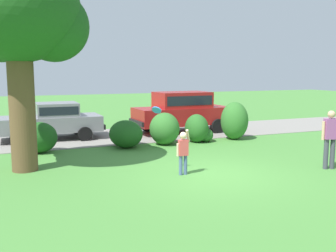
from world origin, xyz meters
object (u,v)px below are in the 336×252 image
parked_suv (182,110)px  child_thrower (183,150)px  parked_sedan (52,120)px  frisbee (157,110)px  oak_tree_large (20,18)px  adult_onlooker (330,136)px

parked_suv → child_thrower: bearing=-114.0°
parked_sedan → parked_suv: size_ratio=0.92×
frisbee → child_thrower: bearing=-40.9°
oak_tree_large → child_thrower: (4.01, -2.30, -3.64)m
child_thrower → frisbee: bearing=139.1°
parked_suv → adult_onlooker: size_ratio=2.74×
parked_sedan → frisbee: (2.18, -6.82, 0.95)m
frisbee → adult_onlooker: size_ratio=0.19×
oak_tree_large → frisbee: oak_tree_large is taller
frisbee → parked_sedan: bearing=107.7°
parked_suv → frisbee: size_ratio=14.58×
parked_suv → frisbee: (-3.72, -6.50, 0.72)m
frisbee → parked_suv: bearing=60.2°
oak_tree_large → parked_suv: oak_tree_large is taller
adult_onlooker → child_thrower: bearing=166.5°
parked_sedan → adult_onlooker: bearing=-49.9°
parked_sedan → child_thrower: 7.84m
child_thrower → parked_sedan: bearing=110.7°
oak_tree_large → parked_sedan: bearing=76.2°
parked_sedan → child_thrower: (2.77, -7.33, -0.13)m
parked_sedan → frisbee: frisbee is taller
child_thrower → adult_onlooker: bearing=-13.5°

